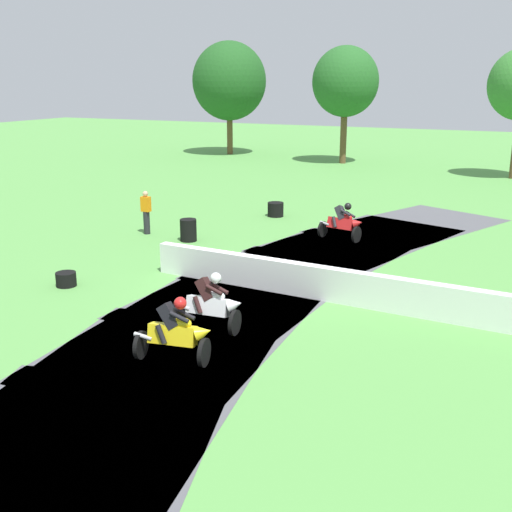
% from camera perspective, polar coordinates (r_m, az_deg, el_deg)
% --- Properties ---
extents(ground_plane, '(120.00, 120.00, 0.00)m').
position_cam_1_polar(ground_plane, '(17.75, -0.26, -2.82)').
color(ground_plane, '#569947').
extents(track_asphalt, '(8.40, 28.29, 0.01)m').
position_cam_1_polar(track_asphalt, '(17.39, 2.06, -3.21)').
color(track_asphalt, '#515156').
rests_on(track_asphalt, ground).
extents(safety_barrier, '(16.69, 1.36, 0.90)m').
position_cam_1_polar(safety_barrier, '(15.86, 16.53, -4.07)').
color(safety_barrier, white).
rests_on(safety_barrier, ground).
extents(motorcycle_lead_red, '(1.72, 1.05, 1.42)m').
position_cam_1_polar(motorcycle_lead_red, '(23.07, 7.87, 3.03)').
color(motorcycle_lead_red, black).
rests_on(motorcycle_lead_red, ground).
extents(motorcycle_chase_white, '(1.68, 0.84, 1.43)m').
position_cam_1_polar(motorcycle_chase_white, '(14.63, -4.08, -4.30)').
color(motorcycle_chase_white, black).
rests_on(motorcycle_chase_white, ground).
extents(motorcycle_trailing_yellow, '(1.67, 0.95, 1.43)m').
position_cam_1_polar(motorcycle_trailing_yellow, '(13.11, -7.23, -6.80)').
color(motorcycle_trailing_yellow, black).
rests_on(motorcycle_trailing_yellow, ground).
extents(tire_stack_near, '(0.67, 0.67, 0.60)m').
position_cam_1_polar(tire_stack_near, '(26.80, 1.78, 4.23)').
color(tire_stack_near, black).
rests_on(tire_stack_near, ground).
extents(tire_stack_mid_a, '(0.59, 0.59, 0.80)m').
position_cam_1_polar(tire_stack_mid_a, '(22.80, -6.13, 2.34)').
color(tire_stack_mid_a, black).
rests_on(tire_stack_mid_a, ground).
extents(tire_stack_mid_b, '(0.57, 0.57, 0.40)m').
position_cam_1_polar(tire_stack_mid_b, '(18.56, -16.79, -2.02)').
color(tire_stack_mid_b, black).
rests_on(tire_stack_mid_b, ground).
extents(track_marshal, '(0.34, 0.24, 1.63)m').
position_cam_1_polar(track_marshal, '(23.99, -9.89, 3.89)').
color(track_marshal, '#232328').
rests_on(track_marshal, ground).
extents(tree_far_right, '(5.54, 5.54, 8.37)m').
position_cam_1_polar(tree_far_right, '(49.17, -2.43, 15.51)').
color(tree_far_right, brown).
rests_on(tree_far_right, ground).
extents(tree_behind_barrier, '(4.44, 4.44, 7.78)m').
position_cam_1_polar(tree_behind_barrier, '(44.11, 8.08, 15.31)').
color(tree_behind_barrier, brown).
rests_on(tree_behind_barrier, ground).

